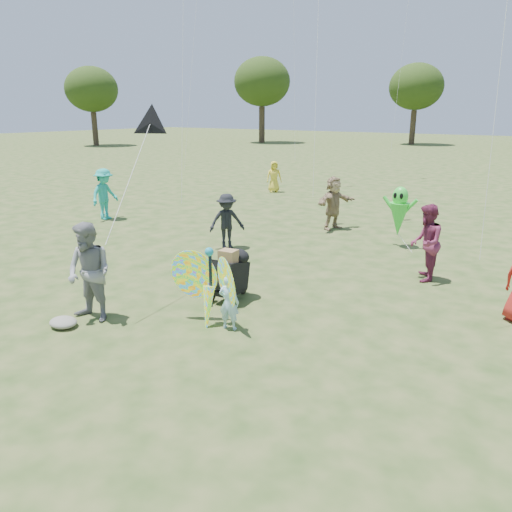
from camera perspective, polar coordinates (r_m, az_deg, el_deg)
The scene contains 13 objects.
ground at distance 8.75m, azimuth -4.65°, elevation -9.42°, with size 160.00×160.00×0.00m, color #51592B.
child_girl at distance 8.92m, azimuth -3.11°, elevation -5.31°, with size 0.37×0.24×1.02m, color #A2D4E6.
adult_man at distance 9.64m, azimuth -18.50°, elevation -1.82°, with size 0.91×0.71×1.86m, color gray.
grey_bag at distance 9.80m, azimuth -21.17°, elevation -7.08°, with size 0.55×0.45×0.17m, color gray.
crowd_b at distance 14.16m, azimuth -3.36°, elevation 4.01°, with size 1.00×0.58×1.55m, color black.
crowd_d at distance 16.61m, azimuth 8.84°, elevation 6.02°, with size 1.62×0.52×1.75m, color #9C8060.
crowd_e at distance 12.00m, azimuth 18.84°, elevation 1.43°, with size 0.86×0.67×1.78m, color #742646.
crowd_g at distance 24.15m, azimuth 2.08°, elevation 9.05°, with size 0.72×0.47×1.47m, color yellow.
crowd_i at distance 18.75m, azimuth -16.91°, elevation 6.78°, with size 1.17×0.67×1.81m, color teal.
jogging_stroller at distance 10.25m, azimuth -2.81°, elevation -1.77°, with size 0.56×1.08×1.09m.
butterfly_kite at distance 9.08m, azimuth -5.38°, elevation -3.59°, with size 1.74×0.75×1.65m.
delta_kite_rig at distance 10.89m, azimuth -12.02°, elevation 14.51°, with size 1.29×2.35×2.44m.
alien_kite at distance 14.79m, azimuth 16.02°, elevation 4.69°, with size 1.12×0.69×1.74m.
Camera 1 is at (5.10, -6.02, 3.80)m, focal length 35.00 mm.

